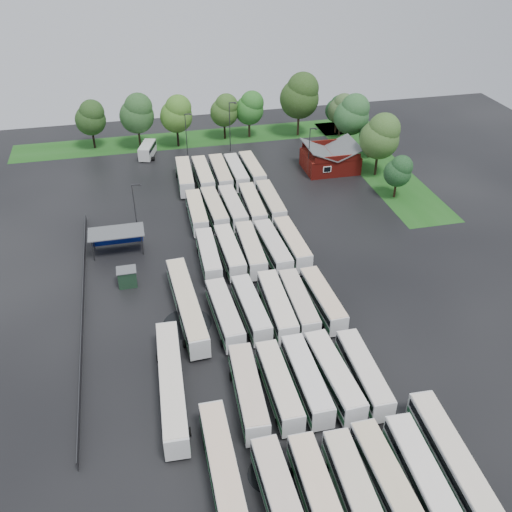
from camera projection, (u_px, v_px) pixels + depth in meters
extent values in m
plane|color=black|center=(262.00, 325.00, 72.41)|extent=(160.00, 160.00, 0.00)
cube|color=maroon|center=(330.00, 161.00, 110.94)|extent=(10.00, 8.00, 3.40)
cube|color=#4C4F51|center=(319.00, 150.00, 109.05)|extent=(5.07, 8.60, 2.19)
cube|color=#4C4F51|center=(343.00, 148.00, 110.00)|extent=(5.07, 8.60, 2.19)
cube|color=maroon|center=(338.00, 159.00, 106.48)|extent=(9.00, 0.20, 1.20)
cube|color=silver|center=(327.00, 169.00, 107.10)|extent=(1.60, 0.12, 1.20)
cylinder|color=#2D2D30|center=(93.00, 251.00, 83.83)|extent=(0.16, 0.16, 3.40)
cylinder|color=#2D2D30|center=(142.00, 245.00, 85.20)|extent=(0.16, 0.16, 3.40)
cylinder|color=#2D2D30|center=(93.00, 240.00, 86.44)|extent=(0.16, 0.16, 3.40)
cylinder|color=#2D2D30|center=(141.00, 234.00, 87.81)|extent=(0.16, 0.16, 3.40)
cube|color=#4C4F51|center=(116.00, 232.00, 84.83)|extent=(8.20, 4.20, 0.15)
cube|color=navy|center=(117.00, 237.00, 87.42)|extent=(7.60, 0.08, 2.60)
cube|color=black|center=(127.00, 278.00, 78.92)|extent=(2.50, 2.00, 2.50)
cube|color=#4C4F51|center=(126.00, 270.00, 78.20)|extent=(2.70, 2.20, 0.12)
cube|color=#184C14|center=(202.00, 138.00, 125.62)|extent=(80.00, 10.00, 0.01)
cube|color=#184C14|center=(377.00, 165.00, 113.77)|extent=(10.00, 50.00, 0.01)
cube|color=#2D2D30|center=(83.00, 307.00, 74.38)|extent=(0.10, 50.00, 1.20)
cube|color=silver|center=(281.00, 502.00, 49.62)|extent=(2.76, 12.14, 2.77)
cube|color=black|center=(281.00, 498.00, 49.32)|extent=(2.81, 11.66, 0.89)
cube|color=#21673C|center=(281.00, 506.00, 49.96)|extent=(2.81, 11.90, 0.61)
cube|color=beige|center=(281.00, 492.00, 48.84)|extent=(2.66, 11.78, 0.12)
cylinder|color=black|center=(270.00, 474.00, 53.54)|extent=(2.57, 0.97, 0.97)
cube|color=silver|center=(318.00, 497.00, 50.03)|extent=(2.61, 11.96, 2.73)
cube|color=black|center=(319.00, 493.00, 49.73)|extent=(2.66, 11.48, 0.87)
cube|color=#195D2B|center=(318.00, 501.00, 50.36)|extent=(2.66, 11.72, 0.60)
cube|color=beige|center=(319.00, 487.00, 49.26)|extent=(2.50, 11.60, 0.12)
cylinder|color=black|center=(305.00, 470.00, 53.89)|extent=(2.54, 0.95, 0.95)
cube|color=silver|center=(355.00, 493.00, 50.36)|extent=(2.84, 12.02, 2.74)
cube|color=black|center=(356.00, 489.00, 50.06)|extent=(2.88, 11.55, 0.88)
cube|color=#2F6742|center=(355.00, 497.00, 50.69)|extent=(2.88, 11.79, 0.60)
cube|color=beige|center=(357.00, 483.00, 49.58)|extent=(2.73, 11.66, 0.12)
cylinder|color=black|center=(339.00, 467.00, 54.23)|extent=(2.54, 0.96, 0.96)
cube|color=silver|center=(387.00, 481.00, 51.36)|extent=(2.64, 11.94, 2.73)
cube|color=black|center=(388.00, 477.00, 51.07)|extent=(2.70, 11.47, 0.87)
cube|color=#2E613E|center=(386.00, 485.00, 51.69)|extent=(2.69, 11.71, 0.60)
cube|color=beige|center=(389.00, 471.00, 50.59)|extent=(2.54, 11.59, 0.12)
cylinder|color=black|center=(369.00, 456.00, 55.22)|extent=(2.53, 0.95, 0.95)
cube|color=silver|center=(422.00, 476.00, 51.72)|extent=(3.04, 12.31, 2.80)
cube|color=black|center=(423.00, 472.00, 51.42)|extent=(3.08, 11.83, 0.90)
cube|color=#205D36|center=(421.00, 481.00, 52.06)|extent=(3.08, 12.07, 0.62)
cube|color=white|center=(424.00, 466.00, 50.93)|extent=(2.92, 11.94, 0.12)
cylinder|color=black|center=(401.00, 451.00, 55.68)|extent=(2.60, 0.98, 0.98)
cube|color=silver|center=(248.00, 391.00, 60.40)|extent=(3.11, 12.21, 2.77)
cube|color=black|center=(248.00, 388.00, 60.10)|extent=(3.15, 11.73, 0.89)
cube|color=#1B652E|center=(248.00, 396.00, 60.73)|extent=(3.15, 11.97, 0.61)
cube|color=beige|center=(248.00, 382.00, 59.62)|extent=(3.00, 11.84, 0.12)
cylinder|color=black|center=(256.00, 429.00, 58.00)|extent=(2.57, 0.97, 0.97)
cylinder|color=black|center=(241.00, 375.00, 64.31)|extent=(2.57, 0.97, 0.97)
cube|color=silver|center=(279.00, 386.00, 61.19)|extent=(2.46, 11.68, 2.68)
cube|color=black|center=(279.00, 382.00, 60.90)|extent=(2.52, 11.21, 0.86)
cube|color=#1E6732|center=(279.00, 390.00, 61.51)|extent=(2.51, 11.45, 0.59)
cube|color=beige|center=(279.00, 376.00, 60.43)|extent=(2.37, 11.33, 0.12)
cylinder|color=black|center=(288.00, 421.00, 58.88)|extent=(2.48, 0.93, 0.93)
cylinder|color=black|center=(270.00, 370.00, 64.97)|extent=(2.48, 0.93, 0.93)
cube|color=silver|center=(306.00, 379.00, 61.92)|extent=(2.51, 11.90, 2.72)
cube|color=black|center=(307.00, 376.00, 61.63)|extent=(2.57, 11.42, 0.87)
cube|color=#16572C|center=(306.00, 383.00, 62.25)|extent=(2.56, 11.66, 0.60)
cube|color=silver|center=(307.00, 370.00, 61.15)|extent=(2.41, 11.54, 0.12)
cylinder|color=black|center=(317.00, 414.00, 59.57)|extent=(2.53, 0.95, 0.95)
cylinder|color=black|center=(296.00, 364.00, 65.77)|extent=(2.53, 0.95, 0.95)
cube|color=silver|center=(334.00, 376.00, 62.32)|extent=(3.12, 12.29, 2.79)
cube|color=black|center=(334.00, 372.00, 62.02)|extent=(3.16, 11.81, 0.89)
cube|color=#19572B|center=(333.00, 380.00, 62.66)|extent=(3.16, 12.05, 0.61)
cube|color=silver|center=(335.00, 366.00, 61.53)|extent=(3.00, 11.92, 0.12)
cylinder|color=black|center=(345.00, 411.00, 59.91)|extent=(2.59, 0.97, 0.97)
cylinder|color=black|center=(321.00, 361.00, 66.27)|extent=(2.59, 0.97, 0.97)
cube|color=silver|center=(363.00, 373.00, 62.71)|extent=(2.65, 11.82, 2.70)
cube|color=black|center=(364.00, 370.00, 62.41)|extent=(2.70, 11.35, 0.86)
cube|color=#1C5A2E|center=(363.00, 377.00, 63.03)|extent=(2.70, 11.58, 0.59)
cube|color=silver|center=(365.00, 364.00, 61.94)|extent=(2.55, 11.46, 0.12)
cylinder|color=black|center=(376.00, 407.00, 60.37)|extent=(2.50, 0.94, 0.94)
cylinder|color=black|center=(350.00, 359.00, 66.52)|extent=(2.50, 0.94, 0.94)
cube|color=silver|center=(225.00, 314.00, 71.38)|extent=(3.03, 11.93, 2.71)
cube|color=black|center=(225.00, 310.00, 71.08)|extent=(3.06, 11.46, 0.87)
cube|color=#1D6132|center=(225.00, 318.00, 71.71)|extent=(3.06, 11.70, 0.60)
cube|color=beige|center=(224.00, 305.00, 70.61)|extent=(2.91, 11.57, 0.12)
cylinder|color=black|center=(231.00, 342.00, 69.04)|extent=(2.51, 0.95, 0.95)
cylinder|color=black|center=(220.00, 304.00, 75.21)|extent=(2.51, 0.95, 0.95)
cube|color=silver|center=(251.00, 309.00, 72.29)|extent=(2.88, 11.66, 2.65)
cube|color=black|center=(251.00, 306.00, 72.00)|extent=(2.92, 11.20, 0.85)
cube|color=#245734|center=(251.00, 312.00, 72.61)|extent=(2.92, 11.43, 0.58)
cube|color=silver|center=(251.00, 300.00, 71.54)|extent=(2.77, 11.31, 0.12)
cylinder|color=black|center=(258.00, 336.00, 70.00)|extent=(2.46, 0.93, 0.93)
cylinder|color=black|center=(245.00, 300.00, 76.03)|extent=(2.46, 0.93, 0.93)
cube|color=silver|center=(277.00, 306.00, 72.60)|extent=(2.80, 12.29, 2.80)
cube|color=black|center=(277.00, 303.00, 72.30)|extent=(2.85, 11.80, 0.90)
cube|color=#1E572E|center=(277.00, 310.00, 72.94)|extent=(2.85, 12.04, 0.62)
cube|color=#F1DFC8|center=(277.00, 297.00, 71.81)|extent=(2.69, 11.92, 0.12)
cylinder|color=black|center=(285.00, 334.00, 70.18)|extent=(2.60, 0.98, 0.98)
cylinder|color=black|center=(269.00, 297.00, 76.56)|extent=(2.60, 0.98, 0.98)
cube|color=silver|center=(298.00, 303.00, 73.23)|extent=(2.67, 11.80, 2.69)
cube|color=black|center=(299.00, 300.00, 72.94)|extent=(2.72, 11.33, 0.86)
cube|color=#2E6641|center=(298.00, 307.00, 73.56)|extent=(2.71, 11.56, 0.59)
cube|color=beige|center=(299.00, 294.00, 72.47)|extent=(2.56, 11.44, 0.12)
cylinder|color=black|center=(307.00, 330.00, 70.90)|extent=(2.50, 0.94, 0.94)
cylinder|color=black|center=(290.00, 294.00, 77.04)|extent=(2.50, 0.94, 0.94)
cube|color=silver|center=(323.00, 300.00, 73.90)|extent=(2.83, 11.64, 2.65)
cube|color=black|center=(323.00, 296.00, 73.61)|extent=(2.87, 11.18, 0.85)
cube|color=#205834|center=(322.00, 303.00, 74.22)|extent=(2.87, 11.41, 0.58)
cube|color=beige|center=(323.00, 291.00, 73.15)|extent=(2.72, 11.29, 0.12)
cylinder|color=black|center=(331.00, 325.00, 71.61)|extent=(2.46, 0.93, 0.93)
cylinder|color=black|center=(313.00, 291.00, 77.64)|extent=(2.46, 0.93, 0.93)
cube|color=silver|center=(209.00, 256.00, 82.66)|extent=(2.69, 11.61, 2.65)
cube|color=black|center=(208.00, 253.00, 82.37)|extent=(2.74, 11.15, 0.85)
cube|color=#226034|center=(209.00, 259.00, 82.98)|extent=(2.73, 11.38, 0.58)
cube|color=silver|center=(208.00, 248.00, 81.91)|extent=(2.58, 11.26, 0.12)
cylinder|color=black|center=(213.00, 277.00, 80.37)|extent=(2.46, 0.92, 0.92)
cylinder|color=black|center=(205.00, 250.00, 86.40)|extent=(2.46, 0.92, 0.92)
cube|color=silver|center=(230.00, 252.00, 83.46)|extent=(2.67, 11.81, 2.70)
cube|color=black|center=(230.00, 249.00, 83.16)|extent=(2.72, 11.34, 0.86)
cube|color=#246137|center=(230.00, 255.00, 83.78)|extent=(2.71, 11.57, 0.59)
cube|color=silver|center=(229.00, 244.00, 82.70)|extent=(2.56, 11.45, 0.12)
cylinder|color=black|center=(235.00, 274.00, 81.13)|extent=(2.50, 0.94, 0.94)
cylinder|color=black|center=(225.00, 246.00, 87.27)|extent=(2.50, 0.94, 0.94)
cube|color=silver|center=(251.00, 250.00, 83.86)|extent=(2.83, 12.20, 2.78)
cube|color=black|center=(251.00, 246.00, 83.55)|extent=(2.88, 11.72, 0.89)
cube|color=#2C5F3A|center=(251.00, 253.00, 84.19)|extent=(2.87, 11.96, 0.61)
cube|color=beige|center=(251.00, 241.00, 83.07)|extent=(2.72, 11.83, 0.12)
cylinder|color=black|center=(257.00, 272.00, 81.45)|extent=(2.58, 0.97, 0.97)
cylinder|color=black|center=(245.00, 244.00, 87.79)|extent=(2.58, 0.97, 0.97)
cube|color=silver|center=(273.00, 248.00, 84.28)|extent=(3.01, 12.31, 2.80)
cube|color=black|center=(273.00, 244.00, 83.98)|extent=(3.05, 11.83, 0.90)
cube|color=#23683B|center=(273.00, 251.00, 84.62)|extent=(3.05, 12.07, 0.62)
cube|color=beige|center=(273.00, 239.00, 83.49)|extent=(2.90, 11.94, 0.12)
cylinder|color=black|center=(279.00, 270.00, 81.86)|extent=(2.60, 0.98, 0.98)
cylinder|color=black|center=(266.00, 242.00, 88.24)|extent=(2.60, 0.98, 0.98)
cube|color=silver|center=(292.00, 244.00, 85.32)|extent=(2.78, 12.00, 2.74)
cube|color=black|center=(292.00, 240.00, 85.02)|extent=(2.83, 11.52, 0.88)
cube|color=#285F38|center=(292.00, 247.00, 85.65)|extent=(2.83, 11.76, 0.60)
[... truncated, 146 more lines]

